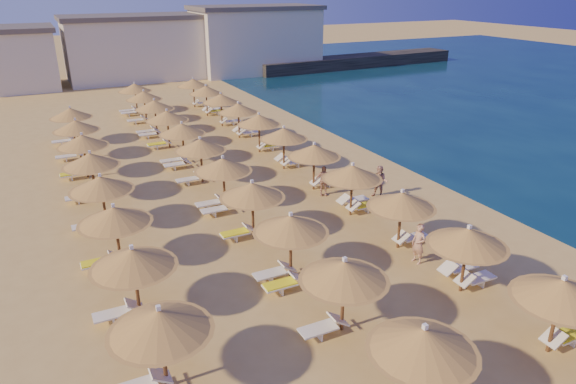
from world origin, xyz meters
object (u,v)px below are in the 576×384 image
jetty (357,61)px  beachgoer_b (380,182)px  beachgoer_c (323,181)px  parasol_row_east (298,142)px  parasol_row_west (211,155)px  beachgoer_a (418,244)px

jetty → beachgoer_b: 46.39m
beachgoer_c → parasol_row_east: bearing=113.5°
parasol_row_east → parasol_row_west: (-5.23, 0.00, 0.00)m
beachgoer_a → beachgoer_b: bearing=148.6°
parasol_row_west → beachgoer_a: 12.10m
parasol_row_west → beachgoer_a: (5.13, -10.88, -1.34)m
beachgoer_b → beachgoer_a: 6.97m
beachgoer_b → jetty: bearing=105.7°
beachgoer_b → beachgoer_c: (-2.55, 1.58, -0.05)m
parasol_row_east → beachgoer_c: (0.05, -2.88, -1.37)m
beachgoer_a → parasol_row_west: bearing=-163.3°
beachgoer_b → beachgoer_a: (-2.71, -6.42, -0.01)m
parasol_row_east → beachgoer_b: size_ratio=25.44×
parasol_row_east → beachgoer_b: 5.33m
jetty → beachgoer_a: beachgoer_a is taller
parasol_row_west → beachgoer_c: parasol_row_west is taller
jetty → parasol_row_east: (-27.17, -34.89, 1.45)m
parasol_row_east → beachgoer_c: parasol_row_east is taller
parasol_row_west → beachgoer_b: parasol_row_west is taller
parasol_row_east → beachgoer_b: bearing=-59.7°
parasol_row_west → beachgoer_b: 9.11m
parasol_row_east → parasol_row_west: bearing=180.0°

